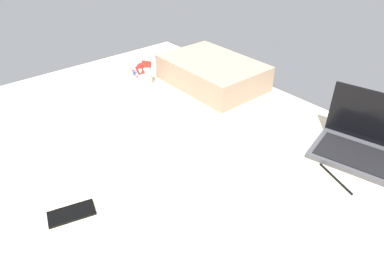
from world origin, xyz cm
name	(u,v)px	position (x,y,z in cm)	size (l,w,h in cm)	color
bed_mattress	(162,149)	(0.00, 0.00, 9.00)	(180.00, 140.00, 18.00)	beige
laptop	(363,145)	(62.00, 49.52, 22.41)	(37.48, 30.11, 23.00)	#4C4C51
snack_cup	(143,74)	(-42.33, 19.37, 24.22)	(9.71, 10.93, 14.31)	silver
cell_phone	(72,213)	(19.92, -48.07, 18.40)	(6.80, 14.00, 0.80)	black
pillow	(212,73)	(-20.02, 48.00, 24.50)	(52.00, 36.00, 13.00)	tan
charger_cable	(335,178)	(63.57, 29.19, 18.30)	(17.00, 0.60, 0.60)	black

